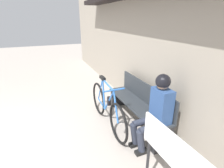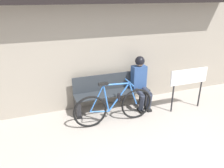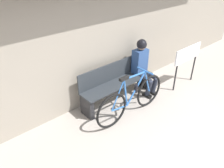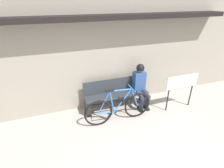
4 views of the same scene
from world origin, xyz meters
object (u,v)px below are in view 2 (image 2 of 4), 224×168
at_px(signboard, 189,79).
at_px(person_seated, 140,79).
at_px(bicycle, 114,106).
at_px(park_bench_near, 112,93).

bearing_deg(signboard, person_seated, 151.84).
bearing_deg(bicycle, signboard, -0.51).
bearing_deg(park_bench_near, person_seated, -8.62).
distance_m(park_bench_near, signboard, 1.84).
xyz_separation_m(park_bench_near, person_seated, (0.70, -0.11, 0.31)).
bearing_deg(person_seated, park_bench_near, 171.38).
bearing_deg(signboard, park_bench_near, 159.36).
xyz_separation_m(bicycle, person_seated, (0.86, 0.51, 0.33)).
bearing_deg(bicycle, park_bench_near, 75.16).
relative_size(park_bench_near, person_seated, 1.43).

